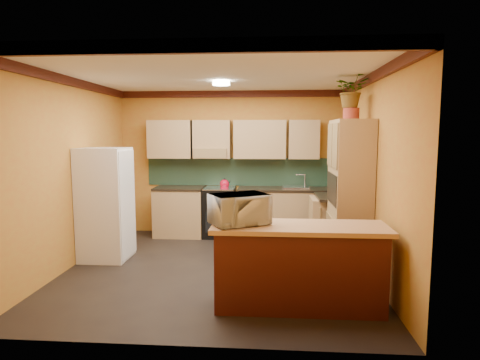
{
  "coord_description": "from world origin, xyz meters",
  "views": [
    {
      "loc": [
        0.73,
        -5.48,
        1.92
      ],
      "look_at": [
        0.29,
        0.45,
        1.22
      ],
      "focal_mm": 30.0,
      "sensor_mm": 36.0,
      "label": 1
    }
  ],
  "objects_px": {
    "pantry": "(349,195)",
    "breakfast_bar": "(299,269)",
    "stove": "(220,212)",
    "microwave": "(239,209)",
    "base_cabinets_back": "(253,213)",
    "fridge": "(105,204)"
  },
  "relations": [
    {
      "from": "breakfast_bar",
      "to": "stove",
      "type": "bearing_deg",
      "value": 112.61
    },
    {
      "from": "stove",
      "to": "fridge",
      "type": "bearing_deg",
      "value": -137.08
    },
    {
      "from": "base_cabinets_back",
      "to": "microwave",
      "type": "distance_m",
      "value": 3.07
    },
    {
      "from": "base_cabinets_back",
      "to": "stove",
      "type": "height_order",
      "value": "stove"
    },
    {
      "from": "fridge",
      "to": "breakfast_bar",
      "type": "xyz_separation_m",
      "value": [
        2.81,
        -1.55,
        -0.41
      ]
    },
    {
      "from": "fridge",
      "to": "microwave",
      "type": "xyz_separation_m",
      "value": [
        2.16,
        -1.55,
        0.25
      ]
    },
    {
      "from": "stove",
      "to": "fridge",
      "type": "xyz_separation_m",
      "value": [
        -1.56,
        -1.45,
        0.39
      ]
    },
    {
      "from": "breakfast_bar",
      "to": "microwave",
      "type": "height_order",
      "value": "microwave"
    },
    {
      "from": "pantry",
      "to": "breakfast_bar",
      "type": "distance_m",
      "value": 1.68
    },
    {
      "from": "fridge",
      "to": "microwave",
      "type": "distance_m",
      "value": 2.67
    },
    {
      "from": "base_cabinets_back",
      "to": "breakfast_bar",
      "type": "height_order",
      "value": "same"
    },
    {
      "from": "base_cabinets_back",
      "to": "fridge",
      "type": "height_order",
      "value": "fridge"
    },
    {
      "from": "stove",
      "to": "pantry",
      "type": "height_order",
      "value": "pantry"
    },
    {
      "from": "stove",
      "to": "base_cabinets_back",
      "type": "bearing_deg",
      "value": 0.0
    },
    {
      "from": "base_cabinets_back",
      "to": "pantry",
      "type": "relative_size",
      "value": 1.74
    },
    {
      "from": "breakfast_bar",
      "to": "microwave",
      "type": "distance_m",
      "value": 0.93
    },
    {
      "from": "fridge",
      "to": "breakfast_bar",
      "type": "distance_m",
      "value": 3.24
    },
    {
      "from": "base_cabinets_back",
      "to": "breakfast_bar",
      "type": "relative_size",
      "value": 2.03
    },
    {
      "from": "pantry",
      "to": "stove",
      "type": "bearing_deg",
      "value": 141.1
    },
    {
      "from": "pantry",
      "to": "base_cabinets_back",
      "type": "bearing_deg",
      "value": 130.66
    },
    {
      "from": "breakfast_bar",
      "to": "microwave",
      "type": "relative_size",
      "value": 3.01
    },
    {
      "from": "stove",
      "to": "pantry",
      "type": "bearing_deg",
      "value": -38.9
    }
  ]
}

